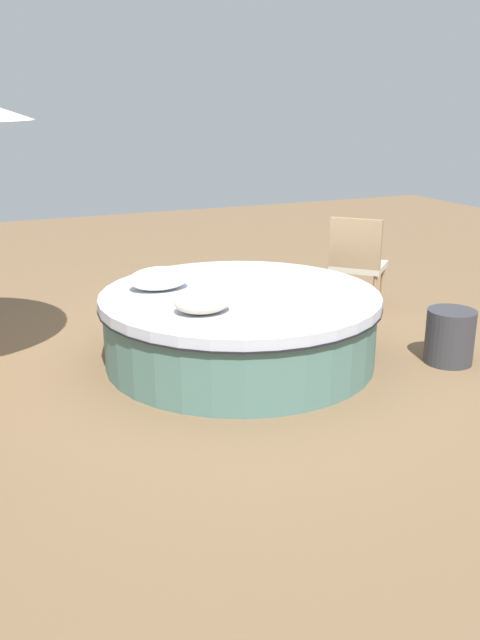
{
  "coord_description": "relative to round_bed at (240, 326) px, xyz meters",
  "views": [
    {
      "loc": [
        -2.13,
        -4.8,
        2.07
      ],
      "look_at": [
        0.0,
        0.0,
        0.35
      ],
      "focal_mm": 37.42,
      "sensor_mm": 36.0,
      "label": 1
    }
  ],
  "objects": [
    {
      "name": "ground_plane",
      "position": [
        0.0,
        0.0,
        -0.3
      ],
      "size": [
        16.0,
        16.0,
        0.0
      ],
      "primitive_type": "plane",
      "color": "brown"
    },
    {
      "name": "round_bed",
      "position": [
        0.0,
        0.0,
        0.0
      ],
      "size": [
        2.31,
        2.31,
        0.59
      ],
      "color": "#4C726B",
      "rests_on": "ground_plane"
    },
    {
      "name": "throw_pillow_0",
      "position": [
        -0.57,
        0.36,
        0.38
      ],
      "size": [
        0.5,
        0.35,
        0.19
      ],
      "primitive_type": "ellipsoid",
      "color": "white",
      "rests_on": "round_bed"
    },
    {
      "name": "throw_pillow_1",
      "position": [
        -0.47,
        -0.38,
        0.37
      ],
      "size": [
        0.43,
        0.36,
        0.17
      ],
      "primitive_type": "ellipsoid",
      "color": "beige",
      "rests_on": "round_bed"
    },
    {
      "name": "patio_chair",
      "position": [
        1.68,
        0.82,
        0.26
      ],
      "size": [
        0.72,
        0.72,
        0.98
      ],
      "rotation": [
        0.0,
        0.0,
        -0.8
      ],
      "color": "#997A56",
      "rests_on": "ground_plane"
    },
    {
      "name": "side_table",
      "position": [
        1.57,
        -0.75,
        -0.08
      ],
      "size": [
        0.4,
        0.4,
        0.45
      ],
      "primitive_type": "cylinder",
      "color": "#333338",
      "rests_on": "ground_plane"
    }
  ]
}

